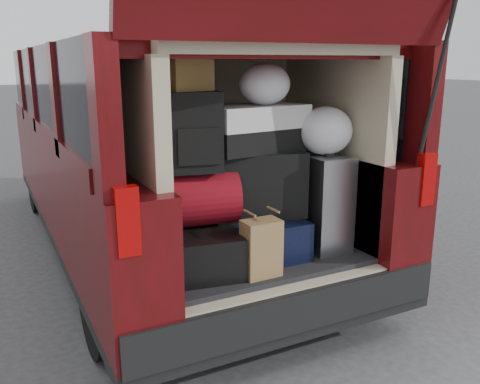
% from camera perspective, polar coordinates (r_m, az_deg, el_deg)
% --- Properties ---
extents(ground, '(80.00, 80.00, 0.00)m').
position_cam_1_polar(ground, '(3.19, 2.65, -17.14)').
color(ground, '#353537').
rests_on(ground, ground).
extents(minivan, '(1.90, 5.35, 2.77)m').
position_cam_1_polar(minivan, '(4.49, -9.06, 4.52)').
color(minivan, black).
rests_on(minivan, ground).
extents(load_floor, '(1.24, 1.05, 0.55)m').
position_cam_1_polar(load_floor, '(3.27, 0.28, -10.79)').
color(load_floor, black).
rests_on(load_floor, ground).
extents(black_hardshell, '(0.51, 0.64, 0.23)m').
position_cam_1_polar(black_hardshell, '(2.85, -5.07, -6.21)').
color(black_hardshell, black).
rests_on(black_hardshell, load_floor).
extents(navy_hardshell, '(0.44, 0.54, 0.23)m').
position_cam_1_polar(navy_hardshell, '(3.04, 2.14, -4.83)').
color(navy_hardshell, black).
rests_on(navy_hardshell, load_floor).
extents(silver_roller, '(0.25, 0.39, 0.58)m').
position_cam_1_polar(silver_roller, '(3.15, 8.98, -1.01)').
color(silver_roller, silver).
rests_on(silver_roller, load_floor).
extents(kraft_bag, '(0.20, 0.13, 0.31)m').
position_cam_1_polar(kraft_bag, '(2.72, 2.39, -6.33)').
color(kraft_bag, olive).
rests_on(kraft_bag, load_floor).
extents(red_duffel, '(0.53, 0.38, 0.32)m').
position_cam_1_polar(red_duffel, '(2.81, -5.39, -0.65)').
color(red_duffel, maroon).
rests_on(red_duffel, black_hardshell).
extents(black_soft_case, '(0.59, 0.42, 0.39)m').
position_cam_1_polar(black_soft_case, '(2.99, 1.81, 0.98)').
color(black_soft_case, black).
rests_on(black_soft_case, navy_hardshell).
extents(backpack, '(0.33, 0.24, 0.42)m').
position_cam_1_polar(backpack, '(2.69, -5.33, 6.70)').
color(backpack, black).
rests_on(backpack, red_duffel).
extents(twotone_duffel, '(0.62, 0.38, 0.26)m').
position_cam_1_polar(twotone_duffel, '(2.95, 1.75, 7.19)').
color(twotone_duffel, silver).
rests_on(twotone_duffel, black_soft_case).
extents(grocery_sack_lower, '(0.27, 0.23, 0.21)m').
position_cam_1_polar(grocery_sack_lower, '(2.73, -6.15, 13.48)').
color(grocery_sack_lower, brown).
rests_on(grocery_sack_lower, backpack).
extents(plastic_bag_center, '(0.30, 0.29, 0.23)m').
position_cam_1_polar(plastic_bag_center, '(2.92, 2.79, 12.01)').
color(plastic_bag_center, white).
rests_on(plastic_bag_center, twotone_duffel).
extents(plastic_bag_right, '(0.34, 0.31, 0.28)m').
position_cam_1_polar(plastic_bag_right, '(3.05, 9.55, 6.80)').
color(plastic_bag_right, white).
rests_on(plastic_bag_right, silver_roller).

